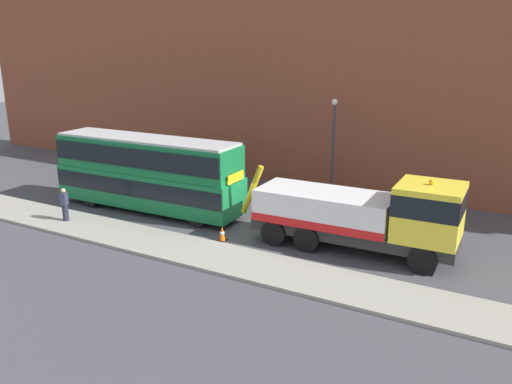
# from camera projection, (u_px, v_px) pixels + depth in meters

# --- Properties ---
(ground_plane) EXTENTS (120.00, 120.00, 0.00)m
(ground_plane) POSITION_uv_depth(u_px,v_px,m) (252.00, 227.00, 26.24)
(ground_plane) COLOR #424247
(near_kerb) EXTENTS (60.00, 2.80, 0.15)m
(near_kerb) POSITION_uv_depth(u_px,v_px,m) (205.00, 254.00, 22.70)
(near_kerb) COLOR gray
(near_kerb) RESTS_ON ground_plane
(building_facade) EXTENTS (60.00, 1.50, 16.00)m
(building_facade) POSITION_uv_depth(u_px,v_px,m) (325.00, 57.00, 31.49)
(building_facade) COLOR brown
(building_facade) RESTS_ON ground_plane
(recovery_tow_truck) EXTENTS (10.18, 2.88, 3.67)m
(recovery_tow_truck) POSITION_uv_depth(u_px,v_px,m) (363.00, 214.00, 22.71)
(recovery_tow_truck) COLOR #2D2D2D
(recovery_tow_truck) RESTS_ON ground_plane
(double_decker_bus) EXTENTS (11.10, 2.85, 4.06)m
(double_decker_bus) POSITION_uv_depth(u_px,v_px,m) (147.00, 171.00, 28.23)
(double_decker_bus) COLOR #146B38
(double_decker_bus) RESTS_ON ground_plane
(pedestrian_onlooker) EXTENTS (0.40, 0.47, 1.71)m
(pedestrian_onlooker) POSITION_uv_depth(u_px,v_px,m) (65.00, 205.00, 26.50)
(pedestrian_onlooker) COLOR #232333
(pedestrian_onlooker) RESTS_ON near_kerb
(traffic_cone_near_bus) EXTENTS (0.36, 0.36, 0.72)m
(traffic_cone_near_bus) POSITION_uv_depth(u_px,v_px,m) (222.00, 234.00, 24.34)
(traffic_cone_near_bus) COLOR orange
(traffic_cone_near_bus) RESTS_ON ground_plane
(street_lamp) EXTENTS (0.36, 0.36, 5.83)m
(street_lamp) POSITION_uv_depth(u_px,v_px,m) (333.00, 140.00, 30.22)
(street_lamp) COLOR #38383D
(street_lamp) RESTS_ON ground_plane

